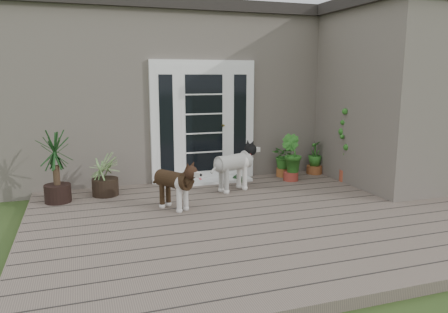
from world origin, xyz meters
name	(u,v)px	position (x,y,z in m)	size (l,w,h in m)	color
deck	(262,219)	(0.00, 0.40, 0.06)	(6.20, 4.60, 0.12)	#6B5B4C
house_main	(187,96)	(0.00, 4.65, 1.55)	(7.40, 4.00, 3.10)	#665E54
roof_main	(186,19)	(0.00, 4.65, 3.20)	(7.60, 4.20, 0.20)	#2D2826
house_wing	(390,102)	(2.90, 1.50, 1.55)	(1.60, 2.40, 3.10)	#665E54
roof_wing	(397,3)	(2.90, 1.50, 3.20)	(1.80, 2.60, 0.20)	#2D2826
door_unit	(204,121)	(-0.20, 2.60, 1.19)	(1.90, 0.14, 2.15)	white
door_step	(207,181)	(-0.20, 2.40, 0.14)	(1.60, 0.40, 0.05)	white
brindle_dog	(174,188)	(-1.09, 1.05, 0.43)	(0.32, 0.75, 0.63)	#362313
white_dog	(233,170)	(0.05, 1.72, 0.47)	(0.36, 0.84, 0.70)	silver
spider_plant	(105,173)	(-1.97, 2.11, 0.49)	(0.69, 0.69, 0.73)	#7B9159
yucca	(56,168)	(-2.68, 1.95, 0.65)	(0.74, 0.74, 1.07)	black
herb_a	(283,161)	(1.29, 2.39, 0.41)	(0.45, 0.45, 0.58)	#234D16
herb_b	(291,164)	(1.28, 2.04, 0.43)	(0.41, 0.41, 0.62)	#1B611D
herb_c	(315,161)	(1.98, 2.40, 0.37)	(0.32, 0.32, 0.49)	#225A19
sapling	(349,141)	(2.23, 1.68, 0.86)	(0.44, 0.44, 1.48)	#195518
clog_left	(239,179)	(0.37, 2.28, 0.16)	(0.13, 0.27, 0.08)	black
clog_right	(240,178)	(0.40, 2.33, 0.16)	(0.14, 0.30, 0.09)	black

